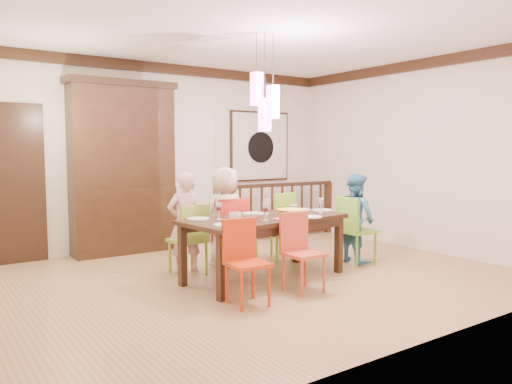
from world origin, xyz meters
TOP-DOWN VIEW (x-y plane):
  - floor at (0.00, 0.00)m, footprint 6.00×6.00m
  - ceiling at (0.00, 0.00)m, footprint 6.00×6.00m
  - wall_back at (0.00, 2.50)m, footprint 6.00×0.00m
  - wall_right at (3.00, 0.00)m, footprint 0.00×5.00m
  - crown_molding at (0.00, 0.00)m, footprint 6.00×5.00m
  - panel_door at (-2.40, 2.45)m, footprint 1.04×0.07m
  - white_doorway at (0.35, 2.46)m, footprint 0.97×0.05m
  - painting at (1.80, 2.46)m, footprint 1.25×0.06m
  - pendant_cluster at (0.02, -0.16)m, footprint 0.27×0.21m
  - dining_table at (0.02, -0.16)m, footprint 2.07×1.09m
  - chair_far_left at (-0.64, 0.55)m, footprint 0.44×0.44m
  - chair_far_mid at (-0.00, 0.63)m, footprint 0.47×0.47m
  - chair_far_right at (0.69, 0.55)m, footprint 0.54×0.54m
  - chair_near_left at (-0.70, -0.87)m, footprint 0.41×0.41m
  - chair_near_mid at (0.06, -0.84)m, footprint 0.39×0.39m
  - chair_end_right at (1.53, -0.23)m, footprint 0.43×0.43m
  - china_hutch at (-0.81, 2.30)m, footprint 1.62×0.46m
  - balustrade at (1.92, 1.95)m, footprint 2.25×0.17m
  - person_far_left at (-0.61, 0.67)m, footprint 0.48×0.32m
  - person_far_mid at (0.01, 0.71)m, footprint 0.66×0.45m
  - person_end_right at (1.57, -0.14)m, footprint 0.52×0.64m
  - serving_bowl at (0.36, -0.23)m, footprint 0.36×0.36m
  - small_bowl at (-0.17, -0.16)m, footprint 0.23×0.23m
  - cup_left at (-0.48, -0.30)m, footprint 0.15×0.15m
  - cup_right at (0.58, -0.01)m, footprint 0.11×0.11m
  - plate_far_left at (-0.73, 0.10)m, footprint 0.26×0.26m
  - plate_far_mid at (0.06, 0.13)m, footprint 0.26×0.26m
  - plate_far_right at (0.79, 0.09)m, footprint 0.26×0.26m
  - plate_near_left at (-0.70, -0.47)m, footprint 0.26×0.26m
  - plate_near_mid at (0.45, -0.51)m, footprint 0.26×0.26m
  - plate_end_right at (0.99, -0.11)m, footprint 0.26×0.26m
  - wine_glass_a at (-0.54, -0.04)m, footprint 0.08×0.08m
  - wine_glass_b at (0.19, 0.01)m, footprint 0.08×0.08m
  - wine_glass_c at (-0.15, -0.43)m, footprint 0.08×0.08m
  - wine_glass_d at (0.82, -0.27)m, footprint 0.08×0.08m
  - napkin at (0.03, -0.45)m, footprint 0.18×0.14m

SIDE VIEW (x-z plane):
  - floor at x=0.00m, z-range 0.00..0.00m
  - chair_near_left at x=-0.70m, z-range 0.06..0.91m
  - chair_near_mid at x=0.06m, z-range 0.06..0.92m
  - balustrade at x=1.92m, z-range 0.02..0.98m
  - chair_far_left at x=-0.64m, z-range 0.06..0.95m
  - chair_far_mid at x=0.00m, z-range 0.07..0.98m
  - chair_end_right at x=1.53m, z-range 0.07..0.98m
  - chair_far_right at x=0.69m, z-range 0.07..1.03m
  - person_end_right at x=1.57m, z-range 0.00..1.22m
  - person_far_left at x=-0.61m, z-range 0.00..1.27m
  - person_far_mid at x=0.01m, z-range 0.00..1.32m
  - dining_table at x=0.02m, z-range 0.29..1.04m
  - plate_far_left at x=-0.73m, z-range 0.75..0.76m
  - plate_far_mid at x=0.06m, z-range 0.75..0.76m
  - plate_far_right at x=0.79m, z-range 0.75..0.76m
  - plate_near_left at x=-0.70m, z-range 0.75..0.76m
  - plate_near_mid at x=0.45m, z-range 0.75..0.76m
  - plate_end_right at x=0.99m, z-range 0.75..0.76m
  - napkin at x=0.03m, z-range 0.75..0.76m
  - small_bowl at x=-0.17m, z-range 0.75..0.81m
  - serving_bowl at x=0.36m, z-range 0.75..0.83m
  - cup_right at x=0.58m, z-range 0.75..0.84m
  - cup_left at x=-0.48m, z-range 0.75..0.86m
  - wine_glass_a at x=-0.54m, z-range 0.75..0.94m
  - wine_glass_b at x=0.19m, z-range 0.75..0.94m
  - wine_glass_c at x=-0.15m, z-range 0.75..0.94m
  - wine_glass_d at x=0.82m, z-range 0.75..0.94m
  - panel_door at x=-2.40m, z-range -0.07..2.17m
  - white_doorway at x=0.35m, z-range -0.06..2.16m
  - china_hutch at x=-0.81m, z-range 0.00..2.56m
  - wall_back at x=0.00m, z-range -1.55..4.45m
  - wall_right at x=3.00m, z-range -1.05..3.95m
  - painting at x=1.80m, z-range 0.97..2.22m
  - pendant_cluster at x=0.02m, z-range 1.54..2.68m
  - crown_molding at x=0.00m, z-range 2.74..2.90m
  - ceiling at x=0.00m, z-range 2.90..2.90m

